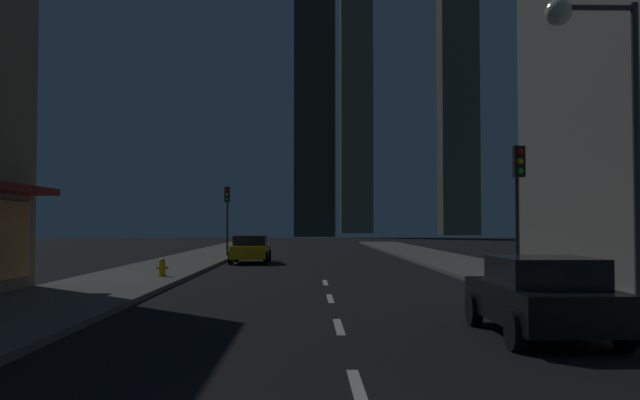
# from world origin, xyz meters

# --- Properties ---
(ground_plane) EXTENTS (78.00, 136.00, 0.10)m
(ground_plane) POSITION_xyz_m (0.00, 32.00, -0.05)
(ground_plane) COLOR black
(sidewalk_right) EXTENTS (4.00, 76.00, 0.15)m
(sidewalk_right) POSITION_xyz_m (7.00, 32.00, 0.07)
(sidewalk_right) COLOR #605E59
(sidewalk_right) RESTS_ON ground
(sidewalk_left) EXTENTS (4.00, 76.00, 0.15)m
(sidewalk_left) POSITION_xyz_m (-7.00, 32.00, 0.07)
(sidewalk_left) COLOR #605E59
(sidewalk_left) RESTS_ON ground
(lane_marking_center) EXTENTS (0.16, 23.00, 0.01)m
(lane_marking_center) POSITION_xyz_m (0.00, 8.40, 0.01)
(lane_marking_center) COLOR silver
(lane_marking_center) RESTS_ON ground
(skyscraper_distant_tall) EXTENTS (6.74, 8.22, 44.00)m
(skyscraper_distant_tall) POSITION_xyz_m (0.55, 111.06, 22.00)
(skyscraper_distant_tall) COLOR #323026
(skyscraper_distant_tall) RESTS_ON ground
(skyscraper_distant_mid) EXTENTS (7.36, 6.33, 63.22)m
(skyscraper_distant_mid) POSITION_xyz_m (10.80, 155.77, 31.61)
(skyscraper_distant_mid) COLOR #615C48
(skyscraper_distant_mid) RESTS_ON ground
(skyscraper_distant_short) EXTENTS (7.10, 6.13, 52.95)m
(skyscraper_distant_short) POSITION_xyz_m (28.30, 126.78, 26.47)
(skyscraper_distant_short) COLOR #5C5745
(skyscraper_distant_short) RESTS_ON ground
(car_parked_near) EXTENTS (1.98, 4.24, 1.45)m
(car_parked_near) POSITION_xyz_m (3.60, 7.08, 0.74)
(car_parked_near) COLOR black
(car_parked_near) RESTS_ON ground
(car_parked_far) EXTENTS (1.98, 4.24, 1.45)m
(car_parked_far) POSITION_xyz_m (-3.60, 31.04, 0.74)
(car_parked_far) COLOR gold
(car_parked_far) RESTS_ON ground
(fire_hydrant_far_left) EXTENTS (0.42, 0.30, 0.65)m
(fire_hydrant_far_left) POSITION_xyz_m (-5.90, 19.99, 0.45)
(fire_hydrant_far_left) COLOR gold
(fire_hydrant_far_left) RESTS_ON sidewalk_left
(traffic_light_near_right) EXTENTS (0.32, 0.48, 4.20)m
(traffic_light_near_right) POSITION_xyz_m (5.50, 14.60, 3.19)
(traffic_light_near_right) COLOR #2D2D2D
(traffic_light_near_right) RESTS_ON sidewalk_right
(traffic_light_far_left) EXTENTS (0.32, 0.48, 4.20)m
(traffic_light_far_left) POSITION_xyz_m (-5.50, 36.90, 3.19)
(traffic_light_far_left) COLOR #2D2D2D
(traffic_light_far_left) RESTS_ON sidewalk_left
(street_lamp_right) EXTENTS (1.96, 0.56, 6.58)m
(street_lamp_right) POSITION_xyz_m (5.38, 8.81, 5.07)
(street_lamp_right) COLOR #38383D
(street_lamp_right) RESTS_ON sidewalk_right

